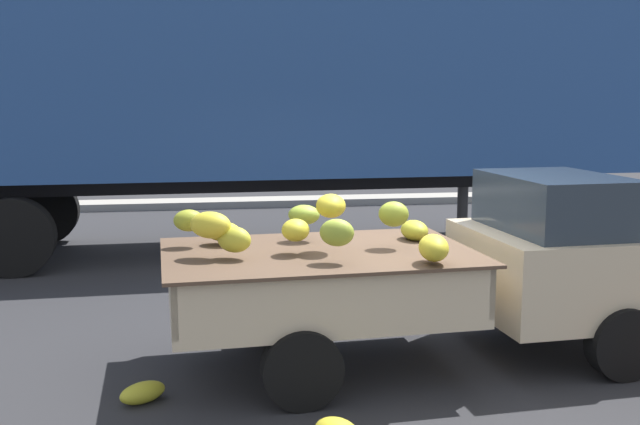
# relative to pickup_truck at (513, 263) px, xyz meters

# --- Properties ---
(ground) EXTENTS (220.00, 220.00, 0.00)m
(ground) POSITION_rel_pickup_truck_xyz_m (-1.06, 0.21, -0.88)
(ground) COLOR #28282B
(curb_strip) EXTENTS (80.00, 0.80, 0.16)m
(curb_strip) POSITION_rel_pickup_truck_xyz_m (-1.06, 10.07, -0.80)
(curb_strip) COLOR gray
(curb_strip) RESTS_ON ground
(pickup_truck) EXTENTS (4.86, 2.05, 1.70)m
(pickup_truck) POSITION_rel_pickup_truck_xyz_m (0.00, 0.00, 0.00)
(pickup_truck) COLOR #CCB793
(pickup_truck) RESTS_ON ground
(semi_trailer) EXTENTS (12.08, 2.98, 3.95)m
(semi_trailer) POSITION_rel_pickup_truck_xyz_m (-1.92, 5.28, 1.66)
(semi_trailer) COLOR navy
(semi_trailer) RESTS_ON ground
(fallen_banana_bunch_near_tailgate) EXTENTS (0.43, 0.38, 0.17)m
(fallen_banana_bunch_near_tailgate) POSITION_rel_pickup_truck_xyz_m (-3.36, -0.63, -0.80)
(fallen_banana_bunch_near_tailgate) COLOR gold
(fallen_banana_bunch_near_tailgate) RESTS_ON ground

